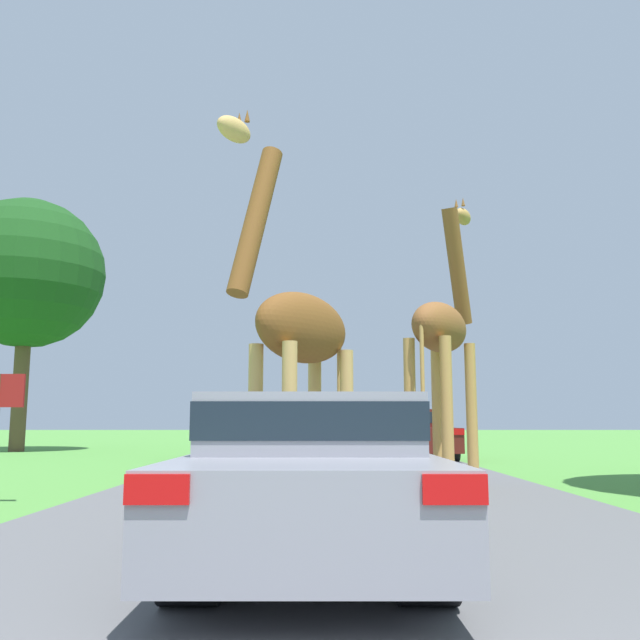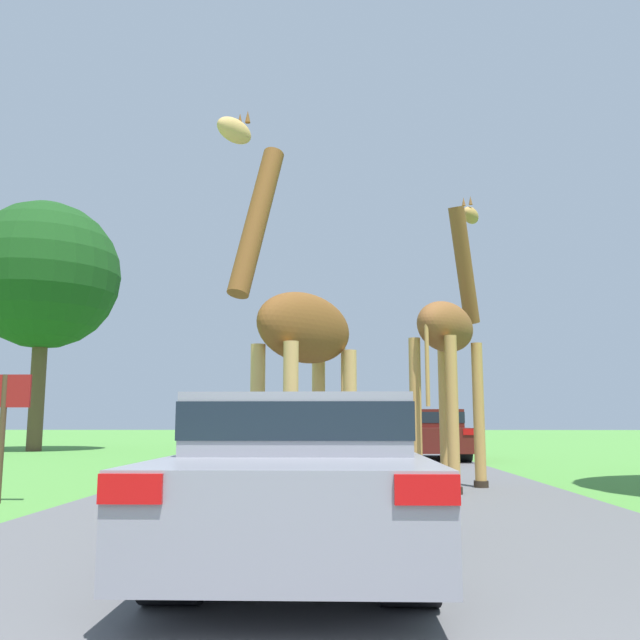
{
  "view_description": "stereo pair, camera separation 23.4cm",
  "coord_description": "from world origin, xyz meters",
  "px_view_note": "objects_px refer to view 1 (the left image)",
  "views": [
    {
      "loc": [
        -0.19,
        -0.75,
        1.08
      ],
      "look_at": [
        -0.23,
        8.4,
        2.44
      ],
      "focal_mm": 38.0,
      "sensor_mm": 36.0,
      "label": 1
    },
    {
      "loc": [
        0.04,
        -0.74,
        1.08
      ],
      "look_at": [
        -0.23,
        8.4,
        2.44
      ],
      "focal_mm": 38.0,
      "sensor_mm": 36.0,
      "label": 2
    }
  ],
  "objects_px": {
    "giraffe_companion": "(446,337)",
    "car_queue_left": "(263,436)",
    "car_queue_right": "(242,432)",
    "car_lead_maroon": "(314,471)",
    "car_far_ahead": "(315,430)",
    "car_verge_right": "(420,433)",
    "giraffe_near_road": "(300,334)",
    "sign_post": "(0,413)",
    "tree_centre_back": "(31,274)"
  },
  "relations": [
    {
      "from": "giraffe_companion",
      "to": "car_queue_left",
      "type": "bearing_deg",
      "value": 161.46
    },
    {
      "from": "car_queue_right",
      "to": "giraffe_companion",
      "type": "bearing_deg",
      "value": -63.52
    },
    {
      "from": "car_lead_maroon",
      "to": "car_far_ahead",
      "type": "relative_size",
      "value": 1.07
    },
    {
      "from": "giraffe_companion",
      "to": "car_queue_left",
      "type": "distance_m",
      "value": 5.34
    },
    {
      "from": "car_verge_right",
      "to": "giraffe_near_road",
      "type": "bearing_deg",
      "value": -106.24
    },
    {
      "from": "car_queue_right",
      "to": "car_verge_right",
      "type": "distance_m",
      "value": 5.12
    },
    {
      "from": "car_queue_left",
      "to": "sign_post",
      "type": "relative_size",
      "value": 2.64
    },
    {
      "from": "car_queue_right",
      "to": "car_far_ahead",
      "type": "xyz_separation_m",
      "value": [
        2.03,
        7.56,
        -0.07
      ]
    },
    {
      "from": "tree_centre_back",
      "to": "sign_post",
      "type": "height_order",
      "value": "tree_centre_back"
    },
    {
      "from": "tree_centre_back",
      "to": "sign_post",
      "type": "xyz_separation_m",
      "value": [
        6.45,
        -15.25,
        -5.22
      ]
    },
    {
      "from": "car_queue_right",
      "to": "tree_centre_back",
      "type": "bearing_deg",
      "value": 152.6
    },
    {
      "from": "car_queue_right",
      "to": "sign_post",
      "type": "relative_size",
      "value": 2.35
    },
    {
      "from": "giraffe_near_road",
      "to": "car_queue_right",
      "type": "xyz_separation_m",
      "value": [
        -2.03,
        10.87,
        -1.48
      ]
    },
    {
      "from": "giraffe_near_road",
      "to": "car_verge_right",
      "type": "bearing_deg",
      "value": -71.72
    },
    {
      "from": "car_verge_right",
      "to": "tree_centre_back",
      "type": "height_order",
      "value": "tree_centre_back"
    },
    {
      "from": "car_queue_right",
      "to": "tree_centre_back",
      "type": "distance_m",
      "value": 11.0
    },
    {
      "from": "car_queue_right",
      "to": "car_queue_left",
      "type": "bearing_deg",
      "value": -78.19
    },
    {
      "from": "car_lead_maroon",
      "to": "car_queue_left",
      "type": "bearing_deg",
      "value": 97.41
    },
    {
      "from": "car_far_ahead",
      "to": "car_queue_right",
      "type": "bearing_deg",
      "value": -105.05
    },
    {
      "from": "car_lead_maroon",
      "to": "car_queue_right",
      "type": "relative_size",
      "value": 1.09
    },
    {
      "from": "car_far_ahead",
      "to": "tree_centre_back",
      "type": "height_order",
      "value": "tree_centre_back"
    },
    {
      "from": "car_verge_right",
      "to": "tree_centre_back",
      "type": "xyz_separation_m",
      "value": [
        -13.49,
        4.67,
        5.67
      ]
    },
    {
      "from": "car_far_ahead",
      "to": "sign_post",
      "type": "distance_m",
      "value": 18.89
    },
    {
      "from": "car_verge_right",
      "to": "car_lead_maroon",
      "type": "bearing_deg",
      "value": -101.39
    },
    {
      "from": "car_lead_maroon",
      "to": "sign_post",
      "type": "bearing_deg",
      "value": 140.11
    },
    {
      "from": "giraffe_near_road",
      "to": "sign_post",
      "type": "height_order",
      "value": "giraffe_near_road"
    },
    {
      "from": "giraffe_near_road",
      "to": "giraffe_companion",
      "type": "height_order",
      "value": "giraffe_companion"
    },
    {
      "from": "car_lead_maroon",
      "to": "car_queue_right",
      "type": "height_order",
      "value": "car_queue_right"
    },
    {
      "from": "car_queue_left",
      "to": "car_far_ahead",
      "type": "bearing_deg",
      "value": 85.47
    },
    {
      "from": "car_queue_right",
      "to": "sign_post",
      "type": "distance_m",
      "value": 11.08
    },
    {
      "from": "giraffe_near_road",
      "to": "car_lead_maroon",
      "type": "xyz_separation_m",
      "value": [
        0.23,
        -3.55,
        -1.56
      ]
    },
    {
      "from": "car_queue_right",
      "to": "sign_post",
      "type": "bearing_deg",
      "value": -100.08
    },
    {
      "from": "car_queue_left",
      "to": "sign_post",
      "type": "height_order",
      "value": "sign_post"
    },
    {
      "from": "giraffe_near_road",
      "to": "car_verge_right",
      "type": "distance_m",
      "value": 11.09
    },
    {
      "from": "car_queue_left",
      "to": "sign_post",
      "type": "distance_m",
      "value": 6.65
    },
    {
      "from": "car_lead_maroon",
      "to": "car_verge_right",
      "type": "distance_m",
      "value": 14.38
    },
    {
      "from": "car_queue_left",
      "to": "tree_centre_back",
      "type": "distance_m",
      "value": 14.4
    },
    {
      "from": "car_queue_left",
      "to": "giraffe_companion",
      "type": "bearing_deg",
      "value": -48.8
    },
    {
      "from": "giraffe_near_road",
      "to": "sign_post",
      "type": "xyz_separation_m",
      "value": [
        -3.97,
        -0.03,
        -1.06
      ]
    },
    {
      "from": "car_lead_maroon",
      "to": "car_queue_left",
      "type": "height_order",
      "value": "car_queue_left"
    },
    {
      "from": "car_queue_right",
      "to": "car_verge_right",
      "type": "height_order",
      "value": "car_queue_right"
    },
    {
      "from": "giraffe_companion",
      "to": "tree_centre_back",
      "type": "height_order",
      "value": "tree_centre_back"
    },
    {
      "from": "giraffe_near_road",
      "to": "car_lead_maroon",
      "type": "bearing_deg",
      "value": 128.31
    },
    {
      "from": "giraffe_near_road",
      "to": "tree_centre_back",
      "type": "xyz_separation_m",
      "value": [
        -10.42,
        15.22,
        4.16
      ]
    },
    {
      "from": "giraffe_near_road",
      "to": "car_far_ahead",
      "type": "relative_size",
      "value": 1.23
    },
    {
      "from": "giraffe_near_road",
      "to": "giraffe_companion",
      "type": "relative_size",
      "value": 0.96
    },
    {
      "from": "tree_centre_back",
      "to": "car_queue_left",
      "type": "bearing_deg",
      "value": -44.68
    },
    {
      "from": "car_lead_maroon",
      "to": "car_far_ahead",
      "type": "bearing_deg",
      "value": 90.61
    },
    {
      "from": "giraffe_near_road",
      "to": "car_queue_left",
      "type": "height_order",
      "value": "giraffe_near_road"
    },
    {
      "from": "giraffe_companion",
      "to": "tree_centre_back",
      "type": "bearing_deg",
      "value": 164.44
    }
  ]
}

